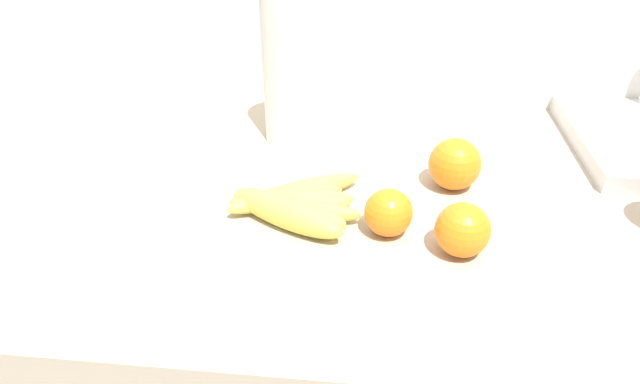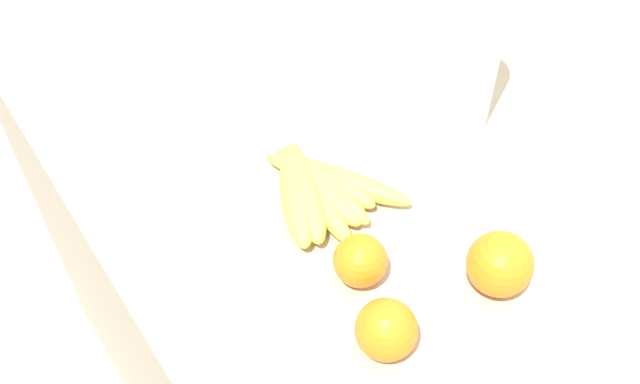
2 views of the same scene
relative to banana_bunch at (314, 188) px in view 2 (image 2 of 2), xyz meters
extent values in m
cube|color=silver|center=(0.26, 0.44, -0.31)|extent=(2.29, 0.06, 1.30)
ellipsoid|color=#DFD14C|center=(0.00, -0.02, 0.00)|extent=(0.18, 0.12, 0.04)
ellipsoid|color=#E8C54C|center=(0.00, -0.02, 0.00)|extent=(0.18, 0.10, 0.04)
ellipsoid|color=#DBD14C|center=(0.01, -0.01, 0.00)|extent=(0.19, 0.05, 0.03)
ellipsoid|color=#EAC64C|center=(0.00, 0.00, 0.00)|extent=(0.17, 0.05, 0.04)
ellipsoid|color=#E5C94C|center=(0.00, 0.01, 0.00)|extent=(0.18, 0.07, 0.04)
ellipsoid|color=#E0C24C|center=(-0.01, 0.02, 0.00)|extent=(0.16, 0.09, 0.04)
ellipsoid|color=#DCC34C|center=(0.00, 0.03, 0.00)|extent=(0.19, 0.14, 0.03)
sphere|color=orange|center=(0.14, -0.03, 0.01)|extent=(0.06, 0.06, 0.06)
sphere|color=orange|center=(0.23, -0.06, 0.02)|extent=(0.07, 0.07, 0.07)
sphere|color=orange|center=(0.23, 0.10, 0.02)|extent=(0.08, 0.08, 0.08)
cylinder|color=white|center=(-0.02, 0.24, 0.11)|extent=(0.12, 0.12, 0.25)
cylinder|color=gray|center=(-0.02, 0.24, 0.12)|extent=(0.02, 0.02, 0.28)
camera|label=1|loc=(0.11, -0.63, 0.43)|focal=30.63mm
camera|label=2|loc=(0.54, -0.36, 0.72)|focal=41.88mm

